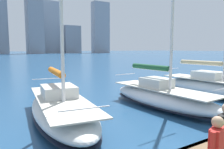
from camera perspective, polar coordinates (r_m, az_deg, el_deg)
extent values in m
cube|color=#473828|center=(7.61, 22.11, -16.45)|extent=(28.00, 0.16, 0.10)
cube|color=#9297A1|center=(182.68, -3.03, 12.09)|extent=(13.89, 6.69, 40.82)
cube|color=gray|center=(177.46, -10.53, 8.97)|extent=(12.78, 9.19, 21.24)
cube|color=#9AA0AA|center=(178.71, -15.73, 11.67)|extent=(13.97, 9.93, 39.00)
cube|color=gray|center=(163.50, -19.68, 14.22)|extent=(10.24, 11.29, 51.52)
ellipsoid|color=silver|center=(17.66, 25.09, -3.29)|extent=(2.95, 9.00, 1.19)
ellipsoid|color=black|center=(17.72, 25.03, -4.34)|extent=(2.96, 9.04, 0.10)
cube|color=beige|center=(17.57, 25.19, -1.28)|extent=(2.44, 7.91, 0.06)
cube|color=silver|center=(17.80, 23.76, -0.12)|extent=(1.61, 2.03, 0.55)
cylinder|color=silver|center=(18.09, 22.07, 2.52)|extent=(0.30, 3.73, 0.12)
cylinder|color=#C6B284|center=(18.08, 22.09, 2.90)|extent=(0.49, 3.45, 0.32)
cylinder|color=silver|center=(19.80, 15.22, 1.48)|extent=(1.89, 0.13, 0.04)
ellipsoid|color=white|center=(13.34, 12.92, -6.09)|extent=(2.70, 7.88, 1.12)
ellipsoid|color=black|center=(13.41, 12.89, -7.36)|extent=(2.72, 7.92, 0.10)
cube|color=beige|center=(13.23, 12.99, -3.60)|extent=(2.24, 6.93, 0.06)
cube|color=silver|center=(13.49, 11.56, -2.05)|extent=(1.47, 1.78, 0.55)
cylinder|color=silver|center=(13.80, 9.88, 1.42)|extent=(0.29, 3.26, 0.12)
cylinder|color=#1E5633|center=(13.79, 9.89, 1.92)|extent=(0.48, 3.01, 0.32)
cylinder|color=silver|center=(11.11, 26.89, -3.41)|extent=(1.50, 0.12, 0.04)
cylinder|color=silver|center=(15.67, 3.52, 0.08)|extent=(1.73, 0.13, 0.04)
ellipsoid|color=white|center=(11.00, -13.13, -9.07)|extent=(3.71, 8.71, 1.04)
ellipsoid|color=black|center=(11.08, -13.09, -10.49)|extent=(3.73, 8.75, 0.10)
cube|color=beige|center=(10.86, -13.20, -6.28)|extent=(3.11, 7.64, 0.06)
cube|color=silver|center=(11.29, -13.75, -4.22)|extent=(1.80, 2.05, 0.55)
cylinder|color=silver|center=(10.13, -13.14, 16.82)|extent=(0.16, 0.16, 8.37)
cylinder|color=silver|center=(11.79, -14.43, 0.03)|extent=(0.59, 3.53, 0.12)
cylinder|color=orange|center=(11.77, -14.45, 0.61)|extent=(0.75, 3.27, 0.32)
cylinder|color=silver|center=(7.08, -7.07, -8.84)|extent=(1.69, 0.26, 0.04)
cylinder|color=silver|center=(14.46, -16.21, -1.04)|extent=(1.95, 0.30, 0.04)
cylinder|color=black|center=(5.21, 26.51, -12.99)|extent=(0.10, 0.10, 0.63)
cube|color=red|center=(4.73, 25.60, -16.12)|extent=(0.48, 0.31, 0.64)
cylinder|color=red|center=(4.49, 24.76, -16.97)|extent=(0.10, 0.10, 0.59)
cylinder|color=red|center=(4.95, 26.39, -14.79)|extent=(0.10, 0.10, 0.59)
sphere|color=tan|center=(4.58, 25.88, -11.11)|extent=(0.22, 0.22, 0.22)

